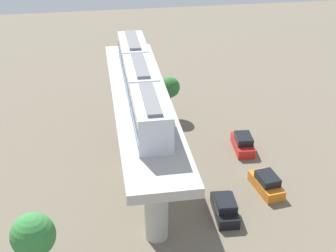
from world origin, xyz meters
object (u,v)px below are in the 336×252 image
object	(u,v)px
parked_car_red	(243,143)
parked_car_orange	(267,184)
train	(141,82)
parked_car_black	(225,208)
tree_near_viaduct	(33,235)
tree_mid_lot	(169,88)

from	to	relation	value
parked_car_red	parked_car_orange	world-z (taller)	same
train	parked_car_black	world-z (taller)	train
parked_car_black	parked_car_orange	distance (m)	5.59
train	tree_near_viaduct	size ratio (longest dim) A/B	4.13
train	parked_car_orange	size ratio (longest dim) A/B	4.65
train	parked_car_black	size ratio (longest dim) A/B	4.78
parked_car_red	parked_car_orange	bearing A→B (deg)	94.79
train	tree_mid_lot	size ratio (longest dim) A/B	4.19
parked_car_black	tree_mid_lot	bearing A→B (deg)	-81.96
tree_near_viaduct	tree_mid_lot	xyz separation A→B (m)	(-13.90, -23.31, 0.32)
tree_near_viaduct	tree_mid_lot	size ratio (longest dim) A/B	1.01
parked_car_black	parked_car_red	distance (m)	11.32
train	tree_mid_lot	world-z (taller)	train
parked_car_black	parked_car_orange	xyz separation A→B (m)	(-4.79, -2.89, 0.00)
parked_car_black	parked_car_orange	world-z (taller)	same
parked_car_red	tree_mid_lot	xyz separation A→B (m)	(6.42, -9.19, 2.86)
parked_car_black	tree_near_viaduct	size ratio (longest dim) A/B	0.87
parked_car_red	parked_car_orange	xyz separation A→B (m)	(-0.03, 7.38, 0.00)
parked_car_orange	tree_mid_lot	xyz separation A→B (m)	(6.45, -16.57, 2.86)
parked_car_red	tree_mid_lot	world-z (taller)	tree_mid_lot
parked_car_black	parked_car_red	world-z (taller)	same
tree_near_viaduct	tree_mid_lot	distance (m)	27.14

